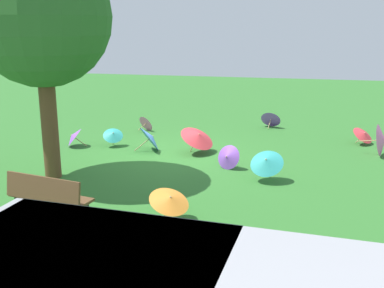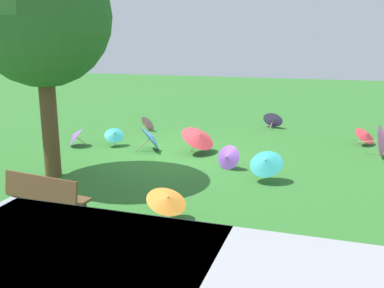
# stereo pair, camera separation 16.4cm
# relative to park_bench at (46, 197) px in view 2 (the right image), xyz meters

# --- Properties ---
(ground) EXTENTS (40.00, 40.00, 0.00)m
(ground) POSITION_rel_park_bench_xyz_m (-0.86, -4.66, -0.47)
(ground) COLOR #2D6B28
(park_bench) EXTENTS (1.66, 0.77, 0.90)m
(park_bench) POSITION_rel_park_bench_xyz_m (0.00, 0.00, 0.00)
(park_bench) COLOR brown
(park_bench) RESTS_ON ground
(shade_tree) EXTENTS (3.09, 3.09, 5.21)m
(shade_tree) POSITION_rel_park_bench_xyz_m (1.25, -2.34, 3.17)
(shade_tree) COLOR brown
(shade_tree) RESTS_ON ground
(parasol_teal_0) EXTENTS (0.76, 0.74, 0.59)m
(parasol_teal_0) POSITION_rel_park_bench_xyz_m (0.94, -5.27, -0.09)
(parasol_teal_0) COLOR tan
(parasol_teal_0) RESTS_ON ground
(parasol_purple_0) EXTENTS (0.69, 0.75, 0.59)m
(parasol_purple_0) POSITION_rel_park_bench_xyz_m (2.10, -5.02, -0.16)
(parasol_purple_0) COLOR tan
(parasol_purple_0) RESTS_ON ground
(parasol_orange_0) EXTENTS (1.03, 1.03, 0.65)m
(parasol_orange_0) POSITION_rel_park_bench_xyz_m (-2.14, -0.48, -0.03)
(parasol_orange_0) COLOR tan
(parasol_orange_0) RESTS_ON ground
(parasol_red_1) EXTENTS (1.26, 1.28, 0.80)m
(parasol_red_1) POSITION_rel_park_bench_xyz_m (-1.64, -5.12, 0.02)
(parasol_red_1) COLOR tan
(parasol_red_1) RESTS_ON ground
(parasol_pink_0) EXTENTS (0.66, 0.63, 0.55)m
(parasol_pink_0) POSITION_rel_park_bench_xyz_m (0.66, -7.51, -0.19)
(parasol_pink_0) COLOR tan
(parasol_pink_0) RESTS_ON ground
(parasol_purple_1) EXTENTS (0.70, 0.60, 0.61)m
(parasol_purple_1) POSITION_rel_park_bench_xyz_m (-2.66, -3.89, -0.16)
(parasol_purple_1) COLOR tan
(parasol_purple_1) RESTS_ON ground
(parasol_teal_1) EXTENTS (0.87, 0.83, 0.77)m
(parasol_teal_1) POSITION_rel_park_bench_xyz_m (-3.67, -3.13, 0.02)
(parasol_teal_1) COLOR tan
(parasol_teal_1) RESTS_ON ground
(parasol_purple_2) EXTENTS (0.77, 0.73, 0.64)m
(parasol_purple_2) POSITION_rel_park_bench_xyz_m (-3.40, -9.04, -0.15)
(parasol_purple_2) COLOR tan
(parasol_purple_2) RESTS_ON ground
(parasol_pink_2) EXTENTS (0.91, 0.93, 0.89)m
(parasol_pink_2) POSITION_rel_park_bench_xyz_m (-6.58, -6.02, -0.02)
(parasol_pink_2) COLOR tan
(parasol_pink_2) RESTS_ON ground
(parasol_red_3) EXTENTS (0.86, 0.87, 0.57)m
(parasol_red_3) POSITION_rel_park_bench_xyz_m (-6.25, -7.19, -0.14)
(parasol_red_3) COLOR tan
(parasol_red_3) RESTS_ON ground
(parasol_blue_0) EXTENTS (0.97, 1.04, 0.77)m
(parasol_blue_0) POSITION_rel_park_bench_xyz_m (-0.27, -5.11, -0.08)
(parasol_blue_0) COLOR tan
(parasol_blue_0) RESTS_ON ground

